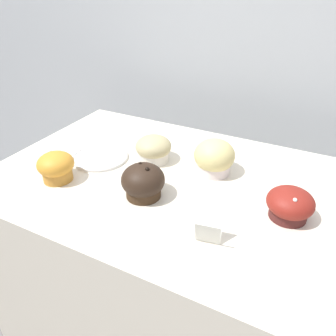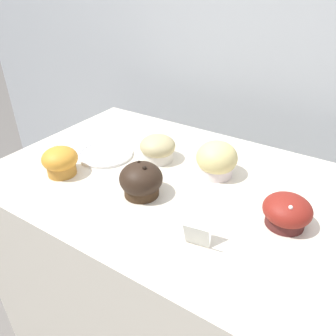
% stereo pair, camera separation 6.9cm
% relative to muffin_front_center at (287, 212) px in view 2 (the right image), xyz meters
% --- Properties ---
extents(wall_back, '(3.20, 0.10, 1.80)m').
position_rel_muffin_front_center_xyz_m(wall_back, '(-0.28, 0.63, -0.07)').
color(wall_back, '#B2B7BC').
rests_on(wall_back, ground).
extents(display_counter, '(1.00, 0.64, 0.94)m').
position_rel_muffin_front_center_xyz_m(display_counter, '(-0.28, 0.03, -0.50)').
color(display_counter, silver).
rests_on(display_counter, ground).
extents(muffin_front_center, '(0.10, 0.10, 0.07)m').
position_rel_muffin_front_center_xyz_m(muffin_front_center, '(0.00, 0.00, 0.00)').
color(muffin_front_center, '#51201E').
rests_on(muffin_front_center, display_counter).
extents(muffin_back_left, '(0.10, 0.10, 0.07)m').
position_rel_muffin_front_center_xyz_m(muffin_back_left, '(-0.39, 0.09, 0.00)').
color(muffin_back_left, silver).
rests_on(muffin_back_left, display_counter).
extents(muffin_back_right, '(0.11, 0.11, 0.09)m').
position_rel_muffin_front_center_xyz_m(muffin_back_right, '(-0.21, 0.10, 0.01)').
color(muffin_back_right, white).
rests_on(muffin_back_right, display_counter).
extents(muffin_front_left, '(0.10, 0.10, 0.09)m').
position_rel_muffin_front_center_xyz_m(muffin_front_left, '(-0.33, -0.08, 0.01)').
color(muffin_front_left, '#3C2918').
rests_on(muffin_front_left, display_counter).
extents(muffin_front_right, '(0.09, 0.09, 0.08)m').
position_rel_muffin_front_center_xyz_m(muffin_front_right, '(-0.56, -0.12, 0.01)').
color(muffin_front_right, '#C08232').
rests_on(muffin_front_right, display_counter).
extents(serving_plate, '(0.16, 0.16, 0.01)m').
position_rel_muffin_front_center_xyz_m(serving_plate, '(-0.53, 0.03, -0.03)').
color(serving_plate, white).
rests_on(serving_plate, display_counter).
extents(price_card, '(0.06, 0.05, 0.06)m').
position_rel_muffin_front_center_xyz_m(price_card, '(-0.13, -0.16, -0.00)').
color(price_card, white).
rests_on(price_card, display_counter).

